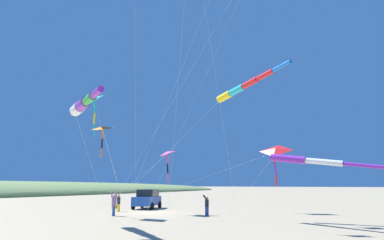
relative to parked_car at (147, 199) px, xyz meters
name	(u,v)px	position (x,y,z in m)	size (l,w,h in m)	color
ground_plane	(152,213)	(-3.31, 3.89, -0.95)	(600.00, 600.00, 0.00)	tan
parked_car	(147,199)	(0.00, 0.00, 0.00)	(3.21, 4.67, 1.85)	#1E479E
cooler_box	(115,206)	(3.12, 1.05, -0.74)	(0.62, 0.42, 0.42)	orange
person_adult_flyer	(114,203)	(-2.86, 8.19, 0.04)	(0.58, 0.65, 1.83)	#335199
person_child_green_jacket	(119,202)	(-0.23, 4.56, -0.10)	(0.53, 0.43, 1.57)	gold
person_child_grey_jacket	(207,204)	(-8.77, 4.30, -0.10)	(0.53, 0.45, 1.56)	#335199
kite_delta_yellow_midlevel	(167,154)	(-5.39, 4.81, 3.87)	(8.46, 1.97, 5.20)	#EF4C93
kite_delta_long_streamer_left	(103,129)	(-9.29, 16.66, 4.11)	(6.84, 10.26, 5.29)	orange
kite_windsock_purple_drifting	(83,105)	(-6.17, 15.06, 5.99)	(10.39, 12.27, 7.42)	white
kite_delta_black_fish_shape	(94,100)	(-1.42, 9.35, 7.92)	(4.65, 9.49, 9.45)	#1EB7C6
kite_windsock_teal_far_right	(241,88)	(-13.12, 7.66, 7.81)	(14.51, 4.20, 9.35)	yellow
kite_delta_striped_overhead	(275,151)	(-12.75, -0.96, 4.22)	(15.90, 3.97, 5.80)	red
kite_windsock_orange_high_right	(307,161)	(-16.83, 5.90, 2.92)	(11.34, 3.76, 4.40)	purple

